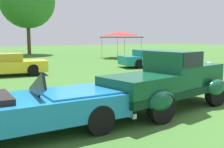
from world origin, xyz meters
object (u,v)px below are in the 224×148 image
Objects in this scene: show_car_yellow at (8,65)px; show_car_teal at (151,58)px; canopy_tent_left_field at (121,34)px; feature_pickup_truck at (170,80)px; neighbor_convertible at (31,108)px.

show_car_teal is (9.61, -0.82, 0.00)m from show_car_yellow.
show_car_teal is at bearing -110.67° from canopy_tent_left_field.
feature_pickup_truck is 0.95× the size of show_car_teal.
show_car_teal is (7.08, 8.97, -0.27)m from feature_pickup_truck.
show_car_yellow is (1.53, 9.73, 0.02)m from neighbor_convertible.
feature_pickup_truck is at bearing -0.92° from neighbor_convertible.
show_car_yellow is at bearing 175.10° from show_car_teal.
canopy_tent_left_field reaches higher than show_car_teal.
show_car_yellow is at bearing 81.07° from neighbor_convertible.
neighbor_convertible is 14.26m from show_car_teal.
show_car_yellow is 9.64m from show_car_teal.
feature_pickup_truck is at bearing -120.64° from canopy_tent_left_field.
feature_pickup_truck is 4.07m from neighbor_convertible.
neighbor_convertible is 0.95× the size of show_car_teal.
neighbor_convertible is 1.08× the size of show_car_yellow.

